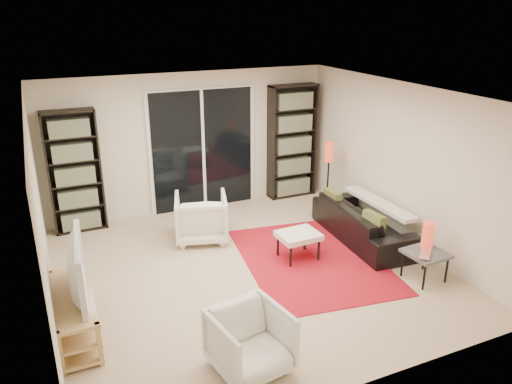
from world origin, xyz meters
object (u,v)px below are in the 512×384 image
(armchair_front, at_px, (250,341))
(floor_lamp, at_px, (329,160))
(armchair_back, at_px, (201,217))
(tv_stand, at_px, (74,314))
(bookshelf_right, at_px, (292,142))
(ottoman, at_px, (298,236))
(side_table, at_px, (426,255))
(bookshelf_left, at_px, (75,172))
(sofa, at_px, (363,222))

(armchair_front, relative_size, floor_lamp, 0.59)
(armchair_back, bearing_deg, tv_stand, 57.15)
(bookshelf_right, relative_size, tv_stand, 1.57)
(tv_stand, height_order, floor_lamp, floor_lamp)
(ottoman, height_order, side_table, same)
(tv_stand, distance_m, armchair_front, 2.01)
(bookshelf_left, height_order, floor_lamp, bookshelf_left)
(side_table, bearing_deg, bookshelf_left, 138.38)
(armchair_back, height_order, ottoman, armchair_back)
(floor_lamp, bearing_deg, armchair_back, -174.05)
(ottoman, bearing_deg, floor_lamp, 46.35)
(bookshelf_right, xyz_separation_m, floor_lamp, (0.24, -0.90, -0.13))
(sofa, bearing_deg, side_table, -175.15)
(floor_lamp, bearing_deg, bookshelf_right, 104.91)
(armchair_back, xyz_separation_m, floor_lamp, (2.42, 0.25, 0.55))
(floor_lamp, bearing_deg, side_table, -92.68)
(armchair_front, bearing_deg, side_table, 4.07)
(tv_stand, bearing_deg, armchair_front, -40.26)
(bookshelf_left, height_order, ottoman, bookshelf_left)
(sofa, xyz_separation_m, armchair_back, (-2.27, 1.03, 0.08))
(ottoman, bearing_deg, tv_stand, -169.62)
(armchair_front, bearing_deg, bookshelf_left, 96.27)
(ottoman, bearing_deg, bookshelf_right, 64.26)
(bookshelf_right, relative_size, floor_lamp, 1.72)
(sofa, bearing_deg, ottoman, 100.75)
(bookshelf_right, bearing_deg, ottoman, -115.74)
(bookshelf_left, relative_size, floor_lamp, 1.59)
(tv_stand, relative_size, armchair_front, 1.86)
(tv_stand, distance_m, armchair_back, 2.68)
(tv_stand, height_order, ottoman, tv_stand)
(sofa, distance_m, armchair_back, 2.49)
(armchair_front, distance_m, side_table, 2.87)
(bookshelf_right, height_order, floor_lamp, bookshelf_right)
(bookshelf_left, bearing_deg, sofa, -28.93)
(bookshelf_left, distance_m, sofa, 4.56)
(armchair_back, relative_size, side_table, 1.53)
(bookshelf_left, distance_m, ottoman, 3.64)
(side_table, bearing_deg, armchair_back, 134.07)
(bookshelf_right, height_order, armchair_front, bookshelf_right)
(bookshelf_right, height_order, tv_stand, bookshelf_right)
(sofa, distance_m, side_table, 1.35)
(tv_stand, height_order, sofa, sofa)
(bookshelf_right, xyz_separation_m, ottoman, (-1.12, -2.33, -0.70))
(sofa, xyz_separation_m, armchair_front, (-2.77, -2.01, 0.04))
(floor_lamp, bearing_deg, ottoman, -133.65)
(bookshelf_right, distance_m, tv_stand, 5.17)
(sofa, bearing_deg, bookshelf_left, 64.92)
(bookshelf_left, relative_size, sofa, 0.99)
(ottoman, bearing_deg, side_table, -44.06)
(bookshelf_right, height_order, sofa, bookshelf_right)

